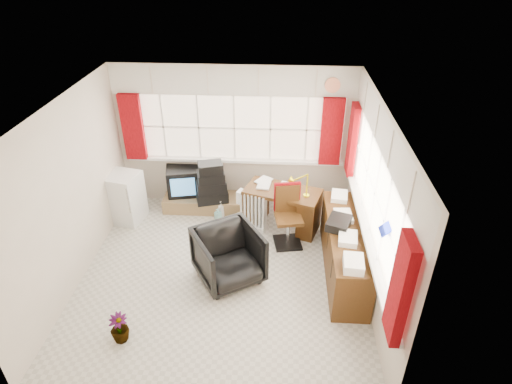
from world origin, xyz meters
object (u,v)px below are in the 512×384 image
desk (282,207)px  credenza (345,249)px  task_chair (288,212)px  tv_bench (204,202)px  mini_fridge (125,198)px  office_chair (229,256)px  desk_lamp (307,180)px  crt_tv (183,180)px  radiator (254,215)px

desk → credenza: credenza is taller
task_chair → tv_bench: 1.73m
desk → mini_fridge: bearing=179.1°
office_chair → credenza: (1.63, 0.24, 0.00)m
desk → desk_lamp: (0.37, -0.14, 0.59)m
desk → mini_fridge: size_ratio=1.54×
mini_fridge → credenza: bearing=-17.5°
credenza → desk: bearing=129.9°
credenza → crt_tv: size_ratio=3.16×
tv_bench → mini_fridge: 1.35m
desk_lamp → task_chair: size_ratio=0.41×
desk → task_chair: 0.41m
credenza → office_chair: bearing=-171.6°
radiator → task_chair: bearing=-27.0°
task_chair → tv_bench: (-1.47, 0.83, -0.40)m
mini_fridge → crt_tv: bearing=31.4°
desk_lamp → task_chair: bearing=-141.1°
desk_lamp → radiator: 1.09m
office_chair → mini_fridge: 2.34m
credenza → tv_bench: size_ratio=1.43×
task_chair → credenza: task_chair is taller
radiator → credenza: size_ratio=0.33×
task_chair → mini_fridge: size_ratio=1.16×
office_chair → tv_bench: (-0.65, 1.76, -0.26)m
desk → crt_tv: bearing=161.9°
radiator → mini_fridge: bearing=176.3°
task_chair → crt_tv: bearing=152.7°
radiator → tv_bench: bearing=149.3°
desk_lamp → mini_fridge: desk_lamp is taller
desk_lamp → crt_tv: size_ratio=0.64×
desk → tv_bench: desk is taller
desk → crt_tv: size_ratio=2.11×
desk_lamp → office_chair: size_ratio=0.48×
crt_tv → radiator: bearing=-27.5°
crt_tv → mini_fridge: 1.03m
tv_bench → task_chair: bearing=-29.4°
task_chair → mini_fridge: (-2.72, 0.42, -0.10)m
office_chair → tv_bench: bearing=79.0°
crt_tv → desk: bearing=-18.1°
desk → task_chair: size_ratio=1.33×
office_chair → mini_fridge: mini_fridge is taller
desk_lamp → task_chair: desk_lamp is taller
crt_tv → office_chair: bearing=-61.4°
desk → desk_lamp: desk_lamp is taller
radiator → tv_bench: size_ratio=0.48×
radiator → credenza: bearing=-35.6°
tv_bench → mini_fridge: bearing=-162.0°
office_chair → crt_tv: office_chair is taller
radiator → crt_tv: 1.48m
task_chair → crt_tv: size_ratio=1.58×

